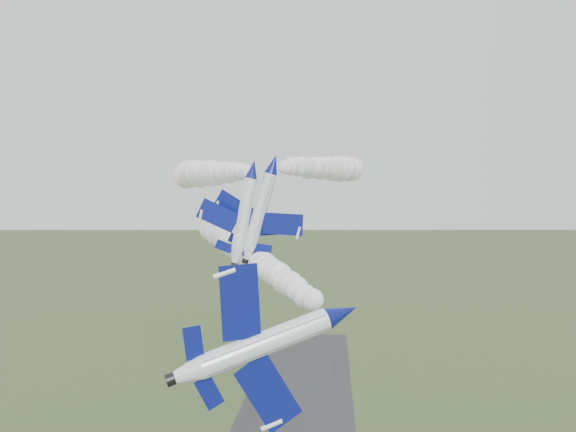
# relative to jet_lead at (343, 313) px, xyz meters

# --- Properties ---
(jet_lead) EXTENTS (7.06, 14.06, 11.48)m
(jet_lead) POSITION_rel_jet_lead_xyz_m (0.00, 0.00, 0.00)
(jet_lead) COLOR white
(smoke_trail_jet_lead) EXTENTS (31.26, 71.27, 4.43)m
(smoke_trail_jet_lead) POSITION_rel_jet_lead_xyz_m (-13.09, 39.55, 1.67)
(smoke_trail_jet_lead) COLOR white
(jet_pair_left) EXTENTS (10.42, 12.34, 3.53)m
(jet_pair_left) POSITION_rel_jet_lead_xyz_m (-9.92, 26.88, 11.84)
(jet_pair_left) COLOR white
(smoke_trail_jet_pair_left) EXTENTS (25.31, 67.87, 5.53)m
(smoke_trail_jet_pair_left) POSITION_rel_jet_lead_xyz_m (-22.10, 62.29, 12.96)
(smoke_trail_jet_pair_left) COLOR white
(jet_pair_right) EXTENTS (10.62, 13.09, 4.13)m
(jet_pair_right) POSITION_rel_jet_lead_xyz_m (-7.52, 26.41, 12.42)
(jet_pair_right) COLOR white
(smoke_trail_jet_pair_right) EXTENTS (13.43, 55.35, 4.74)m
(smoke_trail_jet_pair_right) POSITION_rel_jet_lead_xyz_m (-1.69, 56.96, 13.46)
(smoke_trail_jet_pair_right) COLOR white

